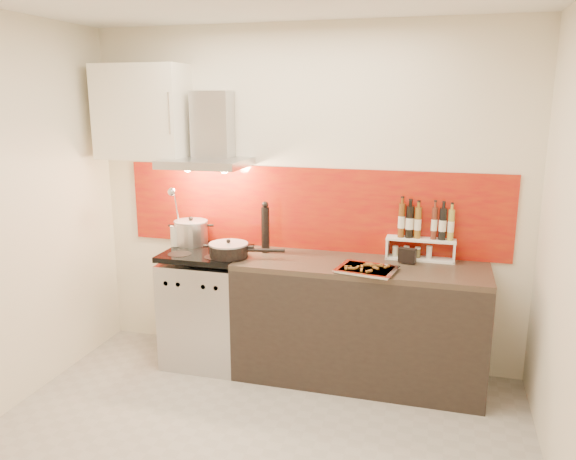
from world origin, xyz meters
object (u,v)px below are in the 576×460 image
(baking_tray, at_px, (367,269))
(stock_pot, at_px, (191,232))
(saute_pan, at_px, (230,250))
(range_stove, at_px, (208,307))
(pepper_mill, at_px, (265,228))
(counter, at_px, (359,322))

(baking_tray, bearing_deg, stock_pot, 168.01)
(saute_pan, distance_m, baking_tray, 1.03)
(stock_pot, distance_m, baking_tray, 1.49)
(range_stove, height_order, saute_pan, saute_pan)
(stock_pot, relative_size, saute_pan, 0.48)
(pepper_mill, bearing_deg, saute_pan, -133.61)
(stock_pot, bearing_deg, counter, -5.59)
(stock_pot, bearing_deg, baking_tray, -11.99)
(stock_pot, relative_size, baking_tray, 0.61)
(range_stove, bearing_deg, pepper_mill, 13.88)
(stock_pot, bearing_deg, saute_pan, -30.46)
(stock_pot, height_order, saute_pan, stock_pot)
(range_stove, bearing_deg, stock_pot, 142.59)
(saute_pan, bearing_deg, stock_pot, 149.54)
(pepper_mill, distance_m, baking_tray, 0.88)
(range_stove, distance_m, stock_pot, 0.61)
(stock_pot, height_order, pepper_mill, pepper_mill)
(baking_tray, bearing_deg, range_stove, 172.45)
(counter, bearing_deg, stock_pot, 174.41)
(counter, distance_m, saute_pan, 1.09)
(saute_pan, bearing_deg, range_stove, 155.63)
(stock_pot, xyz_separation_m, pepper_mill, (0.63, -0.03, 0.08))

